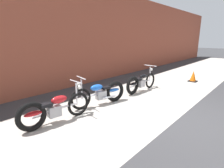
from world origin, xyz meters
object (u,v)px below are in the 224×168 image
at_px(motorcycle_black, 140,82).
at_px(motorcycle_blue, 103,93).
at_px(traffic_cone, 193,77).
at_px(motorcycle_red, 51,110).

bearing_deg(motorcycle_black, motorcycle_blue, 177.84).
distance_m(motorcycle_blue, motorcycle_black, 2.04).
bearing_deg(traffic_cone, motorcycle_black, 162.36).
distance_m(motorcycle_red, motorcycle_black, 3.96).
bearing_deg(motorcycle_blue, motorcycle_black, -169.87).
relative_size(motorcycle_red, motorcycle_black, 1.00).
height_order(motorcycle_red, motorcycle_blue, same).
relative_size(motorcycle_red, motorcycle_blue, 1.02).
relative_size(motorcycle_red, traffic_cone, 3.65).
bearing_deg(motorcycle_blue, traffic_cone, -178.81).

